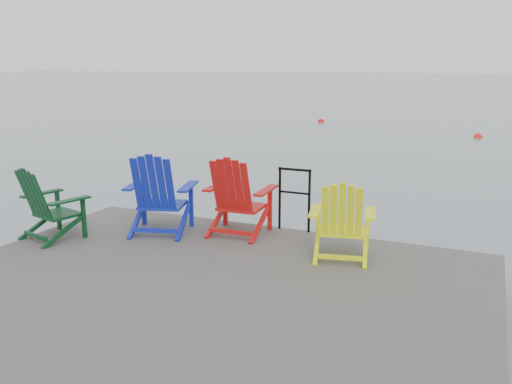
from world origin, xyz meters
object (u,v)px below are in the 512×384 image
at_px(chair_yellow, 342,220).
at_px(buoy_b, 321,122).
at_px(chair_green, 48,203).
at_px(chair_blue, 159,193).
at_px(chair_red, 237,196).
at_px(buoy_a, 478,137).
at_px(handrail, 294,193).

relative_size(chair_yellow, buoy_b, 2.94).
distance_m(chair_green, chair_blue, 1.46).
xyz_separation_m(chair_blue, chair_red, (1.02, 0.38, -0.02)).
relative_size(chair_blue, chair_yellow, 1.16).
bearing_deg(buoy_a, chair_yellow, -93.63).
bearing_deg(chair_blue, chair_red, 4.09).
distance_m(handrail, chair_red, 0.82).
xyz_separation_m(handrail, chair_blue, (-1.67, -0.87, 0.03)).
relative_size(chair_yellow, buoy_a, 2.88).
xyz_separation_m(chair_blue, buoy_a, (3.67, 16.93, -1.07)).
bearing_deg(chair_red, buoy_a, 78.22).
bearing_deg(buoy_b, buoy_a, -23.45).
bearing_deg(chair_red, handrail, 34.54).
xyz_separation_m(chair_green, buoy_b, (-2.55, 20.98, -1.00)).
bearing_deg(chair_blue, buoy_a, 61.73).
distance_m(chair_yellow, buoy_a, 17.01).
distance_m(chair_yellow, buoy_b, 21.17).
xyz_separation_m(chair_blue, buoy_b, (-3.76, 20.16, -1.07)).
xyz_separation_m(chair_red, buoy_a, (2.64, 16.56, -1.05)).
height_order(handrail, buoy_b, handrail).
relative_size(chair_red, chair_yellow, 1.12).
height_order(chair_green, buoy_b, chair_green).
distance_m(handrail, buoy_a, 16.22).
relative_size(chair_green, chair_blue, 0.87).
bearing_deg(handrail, buoy_b, 105.74).
distance_m(chair_red, chair_yellow, 1.62).
height_order(chair_green, chair_red, chair_red).
height_order(chair_blue, buoy_b, chair_blue).
bearing_deg(chair_yellow, chair_green, 179.49).
bearing_deg(chair_yellow, buoy_a, 73.85).
distance_m(chair_blue, buoy_a, 17.36).
bearing_deg(buoy_a, buoy_b, 156.55).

